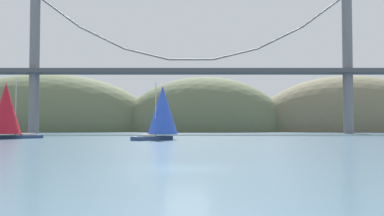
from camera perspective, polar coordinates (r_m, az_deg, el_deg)
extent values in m
plane|color=#426075|center=(23.91, -0.40, -8.27)|extent=(360.00, 360.00, 0.00)
ellipsoid|color=#5B6647|center=(168.14, -18.94, -3.04)|extent=(84.90, 44.00, 43.75)
ellipsoid|color=#5B6647|center=(158.87, 1.98, -3.21)|extent=(63.37, 44.00, 41.41)
ellipsoid|color=#6B664C|center=(169.66, 20.92, -3.00)|extent=(73.64, 44.00, 42.35)
cylinder|color=slate|center=(128.28, -20.44, 5.69)|extent=(2.80, 2.80, 40.06)
cylinder|color=slate|center=(128.08, 20.76, 5.71)|extent=(2.80, 2.80, 40.06)
cube|color=#47474C|center=(119.76, 0.14, 5.03)|extent=(125.74, 6.00, 1.20)
cylinder|color=slate|center=(129.18, -17.61, 12.53)|extent=(13.12, 0.50, 9.84)
cylinder|color=slate|center=(124.12, -11.94, 9.35)|extent=(13.04, 0.50, 6.74)
cylinder|color=slate|center=(121.21, -5.98, 7.33)|extent=(12.94, 0.50, 3.63)
cylinder|color=slate|center=(120.24, 0.14, 6.63)|extent=(12.82, 0.50, 0.50)
cylinder|color=slate|center=(121.15, 6.27, 7.33)|extent=(12.94, 0.50, 3.63)
cylinder|color=slate|center=(124.00, 12.24, 9.37)|extent=(13.04, 0.50, 6.74)
cylinder|color=slate|center=(129.02, 17.92, 12.55)|extent=(13.12, 0.50, 9.84)
cube|color=navy|center=(81.81, -22.19, -3.68)|extent=(7.00, 7.13, 0.59)
cube|color=beige|center=(82.39, -21.26, -3.35)|extent=(2.86, 2.88, 0.36)
cylinder|color=#B2B2B7|center=(81.53, -22.65, 0.20)|extent=(0.14, 0.14, 10.45)
cone|color=#B21423|center=(80.85, -23.81, -0.05)|extent=(7.41, 7.41, 9.04)
cube|color=navy|center=(67.94, -5.15, -4.13)|extent=(6.51, 7.24, 0.62)
cube|color=beige|center=(66.98, -5.97, -3.74)|extent=(2.86, 2.95, 0.36)
cylinder|color=#B2B2B7|center=(68.49, -4.70, -0.18)|extent=(0.14, 0.14, 8.80)
cone|color=blue|center=(69.67, -3.75, -0.26)|extent=(7.08, 7.08, 8.09)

